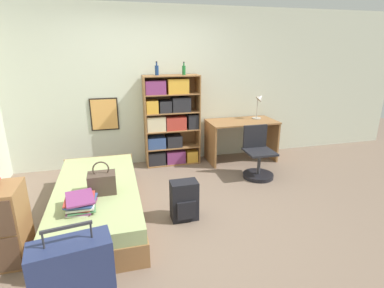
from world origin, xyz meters
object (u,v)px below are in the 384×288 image
at_px(bottle_green, 157,70).
at_px(backpack, 184,201).
at_px(suitcase, 75,282).
at_px(bottle_brown, 184,70).
at_px(bookcase, 170,122).
at_px(book_stack_on_bed, 81,203).
at_px(desk, 241,133).
at_px(desk_chair, 258,161).
at_px(handbag, 102,182).
at_px(desk_lamp, 260,101).
at_px(bed, 98,201).

relative_size(bottle_green, backpack, 0.46).
bearing_deg(suitcase, bottle_brown, 62.72).
bearing_deg(bookcase, bottle_brown, -4.83).
distance_m(book_stack_on_bed, desk, 3.14).
bearing_deg(desk_chair, bottle_brown, 137.21).
height_order(desk, backpack, desk).
bearing_deg(suitcase, bottle_green, 70.00).
bearing_deg(bottle_brown, bottle_green, 175.70).
relative_size(bookcase, bottle_brown, 7.39).
distance_m(suitcase, bookcase, 3.25).
xyz_separation_m(book_stack_on_bed, suitcase, (0.02, -0.95, -0.13)).
xyz_separation_m(handbag, suitcase, (-0.18, -1.27, -0.18)).
bearing_deg(desk_chair, desk_lamp, 64.44).
distance_m(bookcase, bottle_brown, 0.89).
relative_size(suitcase, bottle_brown, 3.89).
bearing_deg(suitcase, desk, 48.08).
bearing_deg(bookcase, desk_chair, -37.04).
xyz_separation_m(bottle_brown, backpack, (-0.44, -1.79, -1.36)).
distance_m(handbag, backpack, 0.95).
distance_m(book_stack_on_bed, suitcase, 0.96).
distance_m(bottle_green, bottle_brown, 0.44).
bearing_deg(desk_lamp, handbag, -148.95).
bearing_deg(bottle_brown, handbag, -128.72).
height_order(suitcase, desk, suitcase).
bearing_deg(book_stack_on_bed, desk_lamp, 33.89).
height_order(bed, backpack, backpack).
bearing_deg(bottle_green, desk_chair, -33.45).
relative_size(book_stack_on_bed, desk_lamp, 0.85).
relative_size(bottle_green, bottle_brown, 1.06).
bearing_deg(bottle_brown, desk, -7.54).
relative_size(book_stack_on_bed, desk, 0.33).
distance_m(bed, bottle_brown, 2.47).
bearing_deg(handbag, bottle_brown, 51.28).
bearing_deg(desk_lamp, suitcase, -134.82).
distance_m(bed, desk, 2.78).
bearing_deg(bottle_green, backpack, -90.05).
bearing_deg(desk_chair, book_stack_on_bed, -156.21).
height_order(desk_chair, backpack, desk_chair).
height_order(bottle_brown, desk_chair, bottle_brown).
height_order(book_stack_on_bed, suitcase, suitcase).
bearing_deg(desk, suitcase, -131.92).
bearing_deg(book_stack_on_bed, desk, 36.16).
bearing_deg(desk, bookcase, 172.99).
bearing_deg(handbag, suitcase, -98.09).
height_order(bed, desk_lamp, desk_lamp).
bearing_deg(desk_chair, bookcase, 142.96).
distance_m(handbag, desk_chair, 2.44).
xyz_separation_m(handbag, bottle_brown, (1.34, 1.67, 1.08)).
distance_m(desk, desk_lamp, 0.64).
height_order(bed, suitcase, suitcase).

